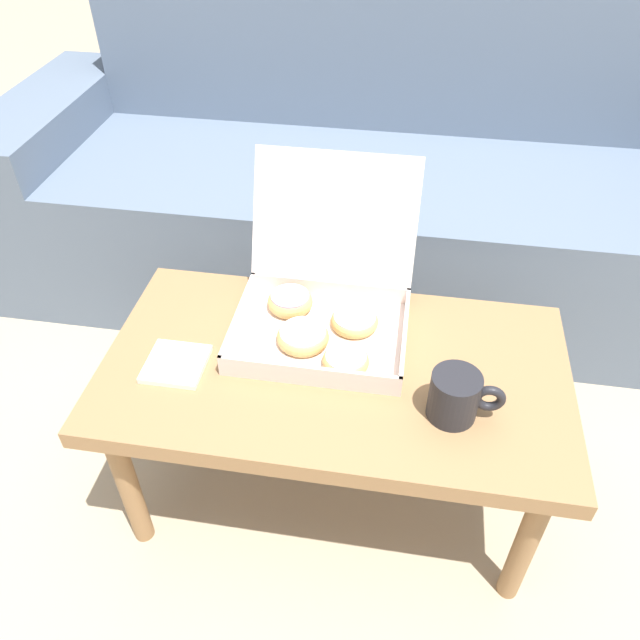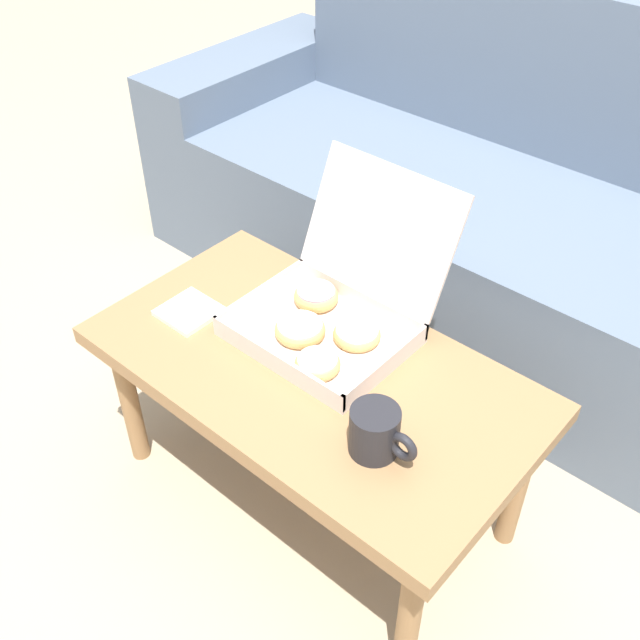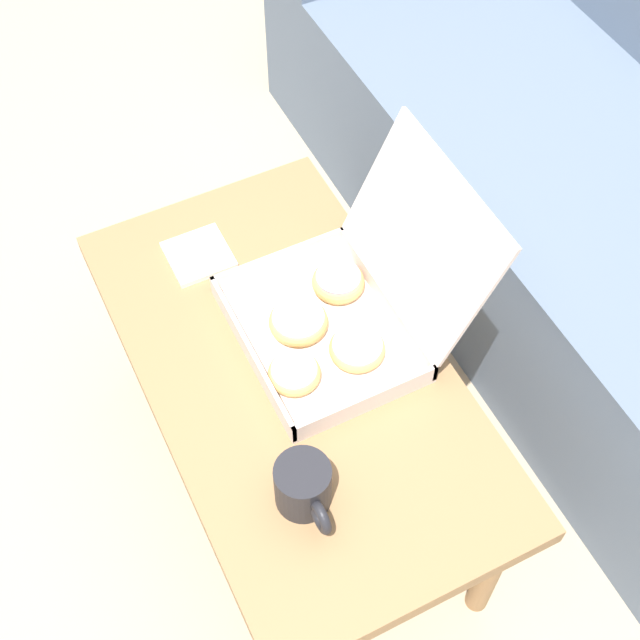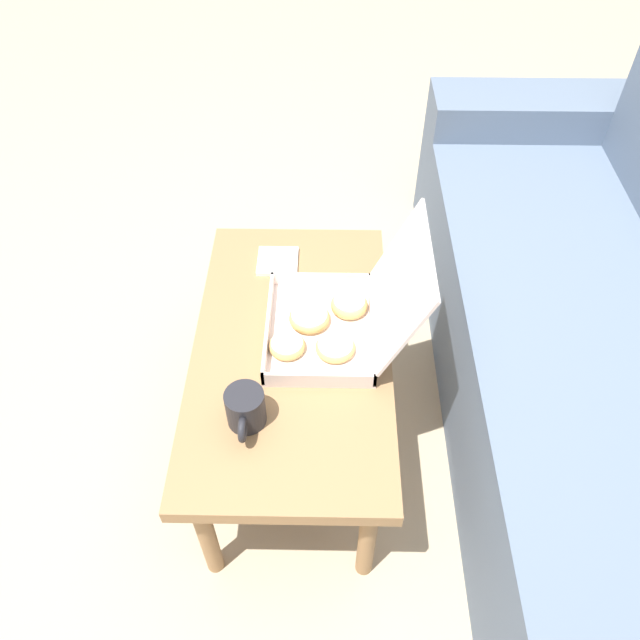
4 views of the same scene
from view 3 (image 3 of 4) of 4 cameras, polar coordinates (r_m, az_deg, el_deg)
name	(u,v)px [view 3 (image 3 of 4)]	position (r m, az deg, el deg)	size (l,w,h in m)	color
ground_plane	(343,453)	(1.98, 1.45, -8.50)	(12.00, 12.00, 0.00)	tan
coffee_table	(295,383)	(1.63, -1.63, -4.03)	(0.93, 0.51, 0.42)	#997047
pastry_box	(342,309)	(1.59, 1.42, 0.69)	(0.36, 0.39, 0.30)	silver
coffee_mug	(304,487)	(1.42, -1.03, -10.64)	(0.14, 0.09, 0.10)	#232328
napkin_stack	(199,255)	(1.74, -7.77, 4.14)	(0.12, 0.12, 0.01)	white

